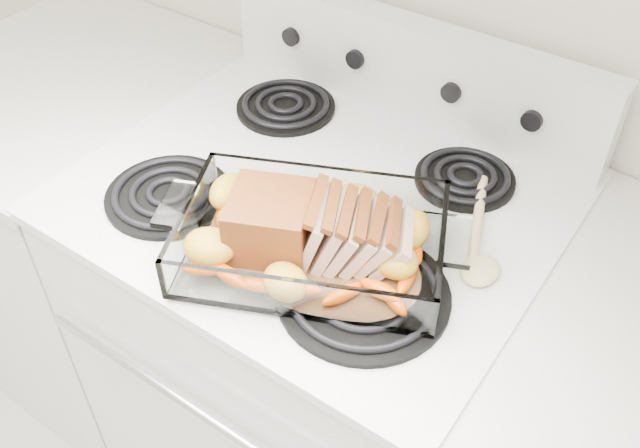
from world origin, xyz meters
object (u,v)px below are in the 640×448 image
Objects in this scene: electric_range at (319,353)px; counter_left at (103,234)px; baking_dish at (312,246)px; pork_roast at (303,225)px.

counter_left is at bearing -179.90° from electric_range.
counter_left is 0.91m from baking_dish.
counter_left is 0.92m from pork_roast.
baking_dish is 0.04m from pork_roast.
pork_roast is (0.74, -0.14, 0.53)m from counter_left.
baking_dish reaches higher than counter_left.
counter_left is (-0.67, -0.00, -0.02)m from electric_range.
baking_dish is 1.43× the size of pork_roast.
electric_range reaches higher than baking_dish.
electric_range is 1.20× the size of counter_left.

